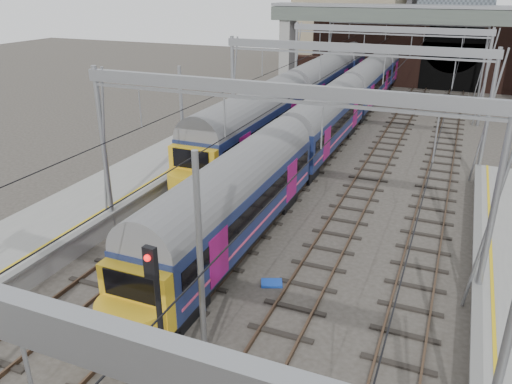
% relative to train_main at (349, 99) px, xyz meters
% --- Properties ---
extents(tracks, '(14.40, 80.00, 0.22)m').
position_rel_train_main_xyz_m(tracks, '(2.00, -16.31, -2.35)').
color(tracks, '#4C3828').
rests_on(tracks, ground).
extents(overhead_line, '(16.80, 80.00, 8.00)m').
position_rel_train_main_xyz_m(overhead_line, '(2.00, -9.82, 4.19)').
color(overhead_line, gray).
rests_on(overhead_line, ground).
extents(retaining_wall, '(28.00, 2.75, 9.00)m').
position_rel_train_main_xyz_m(retaining_wall, '(3.40, 20.62, 1.96)').
color(retaining_wall, '#311B15').
rests_on(retaining_wall, ground).
extents(overbridge, '(28.00, 3.00, 9.25)m').
position_rel_train_main_xyz_m(overbridge, '(2.00, 14.69, 4.89)').
color(overbridge, gray).
rests_on(overbridge, ground).
extents(train_main, '(2.61, 60.42, 4.56)m').
position_rel_train_main_xyz_m(train_main, '(0.00, 0.00, 0.00)').
color(train_main, black).
rests_on(train_main, ground).
extents(train_second, '(2.85, 65.99, 4.89)m').
position_rel_train_main_xyz_m(train_second, '(-4.00, 13.71, 0.15)').
color(train_second, black).
rests_on(train_second, ground).
extents(signal_near_centre, '(0.37, 0.47, 5.08)m').
position_rel_train_main_xyz_m(signal_near_centre, '(1.84, -31.45, 0.81)').
color(signal_near_centre, black).
rests_on(signal_near_centre, ground).
extents(equip_cover_a, '(1.13, 0.99, 0.11)m').
position_rel_train_main_xyz_m(equip_cover_a, '(0.43, -27.42, -2.32)').
color(equip_cover_a, '#1740B1').
rests_on(equip_cover_a, ground).
extents(equip_cover_b, '(1.01, 0.88, 0.10)m').
position_rel_train_main_xyz_m(equip_cover_b, '(2.61, -24.69, -2.32)').
color(equip_cover_b, '#1740B1').
rests_on(equip_cover_b, ground).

